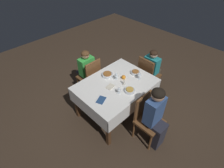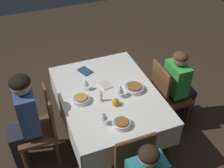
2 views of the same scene
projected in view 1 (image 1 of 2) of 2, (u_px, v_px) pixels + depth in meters
name	position (u px, v px, depth m)	size (l,w,h in m)	color
ground_plane	(115.00, 111.00, 3.52)	(8.00, 8.00, 0.00)	#3D2D21
dining_table	(116.00, 88.00, 3.11)	(1.33, 0.99, 0.72)	white
chair_north	(147.00, 117.00, 2.80)	(0.39, 0.39, 0.89)	brown
chair_west	(148.00, 74.00, 3.65)	(0.39, 0.39, 0.89)	brown
chair_south	(90.00, 76.00, 3.59)	(0.39, 0.39, 0.89)	brown
person_adult_denim	(156.00, 116.00, 2.61)	(0.30, 0.34, 1.15)	#282833
person_child_teal	(153.00, 68.00, 3.69)	(0.33, 0.30, 1.00)	#4C4233
person_child_green	(85.00, 70.00, 3.63)	(0.30, 0.33, 1.03)	#282833
bowl_north	(130.00, 90.00, 2.88)	(0.17, 0.17, 0.06)	silver
wine_glass_north	(119.00, 89.00, 2.81)	(0.06, 0.06, 0.13)	white
bowl_west	(135.00, 72.00, 3.26)	(0.17, 0.17, 0.06)	silver
wine_glass_west	(140.00, 74.00, 3.08)	(0.07, 0.07, 0.15)	white
bowl_south	(107.00, 74.00, 3.20)	(0.21, 0.21, 0.06)	silver
wine_glass_south	(116.00, 74.00, 3.08)	(0.08, 0.08, 0.15)	white
candle_centerpiece	(124.00, 82.00, 3.00)	(0.05, 0.05, 0.13)	beige
orange_fruit	(124.00, 77.00, 3.13)	(0.08, 0.08, 0.08)	orange
napkin_red_folded	(101.00, 100.00, 2.74)	(0.19, 0.17, 0.01)	navy
napkin_spare_side	(110.00, 87.00, 2.98)	(0.16, 0.13, 0.01)	beige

